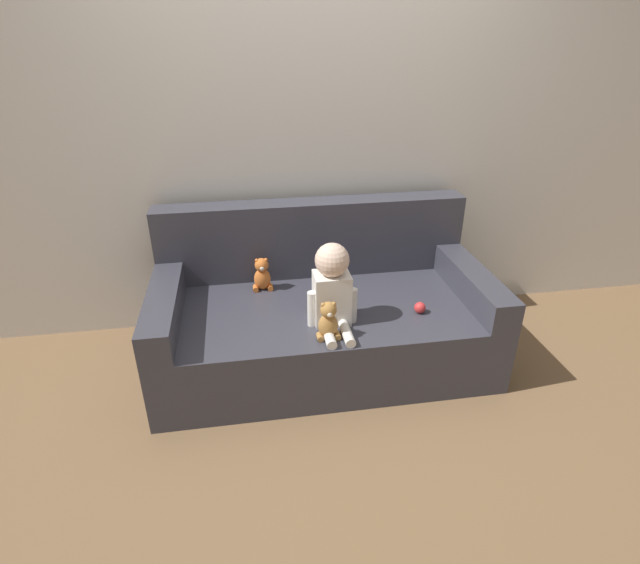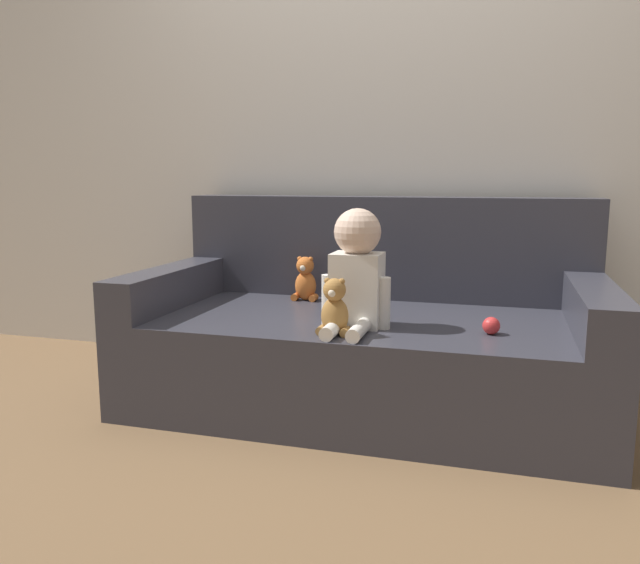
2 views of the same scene
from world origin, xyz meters
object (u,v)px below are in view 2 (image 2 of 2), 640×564
object	(u,v)px
couch	(368,335)
plush_toy_side	(305,280)
person_baby	(356,272)
toy_ball	(491,326)
teddy_bear_brown	(335,308)

from	to	relation	value
couch	plush_toy_side	bearing A→B (deg)	156.02
couch	plush_toy_side	size ratio (longest dim) A/B	9.31
person_baby	toy_ball	world-z (taller)	person_baby
toy_ball	person_baby	bearing A→B (deg)	-177.95
couch	plush_toy_side	xyz separation A→B (m)	(-0.33, 0.15, 0.20)
teddy_bear_brown	plush_toy_side	size ratio (longest dim) A/B	1.02
teddy_bear_brown	toy_ball	bearing A→B (deg)	16.57
couch	plush_toy_side	distance (m)	0.41
teddy_bear_brown	toy_ball	distance (m)	0.57
plush_toy_side	toy_ball	size ratio (longest dim) A/B	3.22
couch	teddy_bear_brown	size ratio (longest dim) A/B	9.16
couch	person_baby	xyz separation A→B (m)	(0.01, -0.29, 0.32)
couch	toy_ball	xyz separation A→B (m)	(0.51, -0.27, 0.14)
person_baby	teddy_bear_brown	xyz separation A→B (m)	(-0.05, -0.14, -0.11)
couch	teddy_bear_brown	bearing A→B (deg)	-94.62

